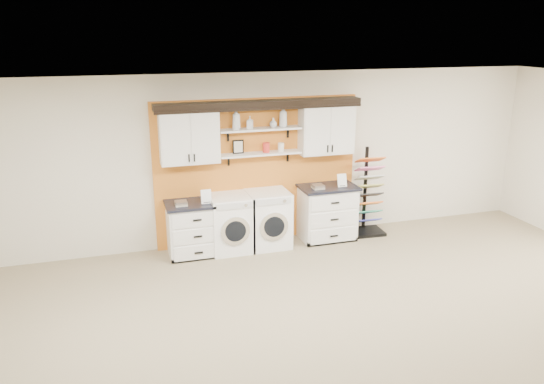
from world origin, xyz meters
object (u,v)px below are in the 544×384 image
object	(u,v)px
sample_rack	(368,206)
dryer	(268,219)
base_cabinet_left	(195,228)
base_cabinet_right	(327,212)
washer	(231,223)

from	to	relation	value
sample_rack	dryer	bearing A→B (deg)	-175.43
base_cabinet_left	dryer	distance (m)	1.21
base_cabinet_left	base_cabinet_right	world-z (taller)	base_cabinet_right
base_cabinet_right	washer	world-z (taller)	base_cabinet_right
base_cabinet_left	dryer	bearing A→B (deg)	-0.16
base_cabinet_left	base_cabinet_right	xyz separation A→B (m)	(2.26, -0.00, 0.03)
dryer	base_cabinet_left	bearing A→B (deg)	179.84
washer	sample_rack	distance (m)	2.45
base_cabinet_right	sample_rack	bearing A→B (deg)	2.39
washer	sample_rack	xyz separation A→B (m)	(2.45, 0.04, 0.04)
washer	dryer	xyz separation A→B (m)	(0.63, -0.00, 0.01)
base_cabinet_right	washer	size ratio (longest dim) A/B	1.04
base_cabinet_right	dryer	xyz separation A→B (m)	(-1.05, -0.00, -0.00)
sample_rack	base_cabinet_right	bearing A→B (deg)	-174.16
sample_rack	washer	bearing A→B (deg)	-175.72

